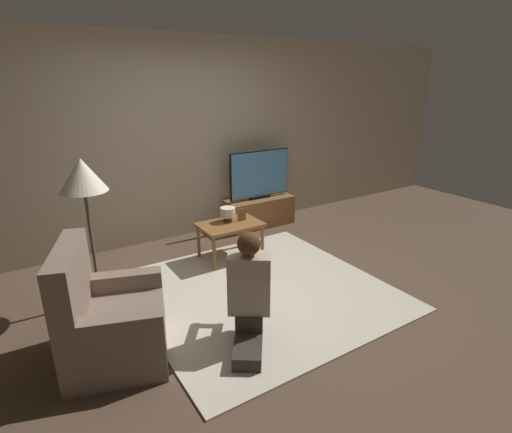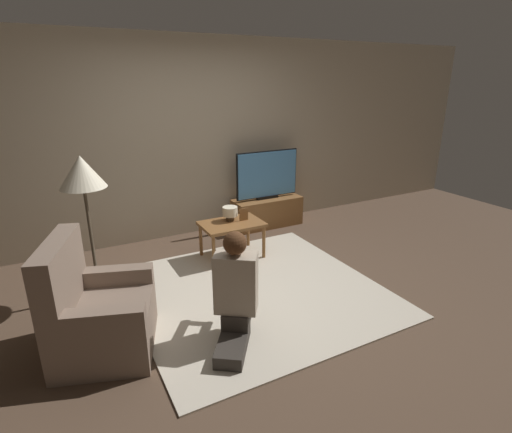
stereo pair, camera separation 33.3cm
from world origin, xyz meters
name	(u,v)px [view 2 (the right image)]	position (x,y,z in m)	size (l,w,h in m)	color
ground_plane	(257,292)	(0.00, 0.00, 0.00)	(10.00, 10.00, 0.00)	brown
wall_back	(188,140)	(0.00, 1.93, 1.30)	(10.00, 0.06, 2.60)	tan
rug	(257,291)	(0.00, 0.00, 0.01)	(2.40, 2.38, 0.02)	beige
tv_stand	(267,212)	(1.05, 1.64, 0.21)	(1.01, 0.38, 0.42)	brown
tv	(267,175)	(1.05, 1.65, 0.77)	(0.96, 0.08, 0.69)	black
coffee_table	(232,227)	(0.13, 0.87, 0.39)	(0.72, 0.50, 0.45)	brown
floor_lamp	(83,179)	(-1.43, 0.70, 1.20)	(0.42, 0.42, 1.42)	#4C4233
armchair	(99,316)	(-1.52, -0.21, 0.30)	(0.93, 0.99, 0.95)	#7A6656
person_kneeling	(236,289)	(-0.52, -0.61, 0.47)	(0.68, 0.83, 0.95)	#332D28
picture_frame	(244,214)	(0.29, 0.88, 0.52)	(0.11, 0.01, 0.15)	brown
table_lamp	(230,212)	(0.15, 0.95, 0.55)	(0.18, 0.18, 0.17)	#4C3823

